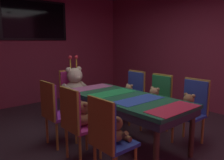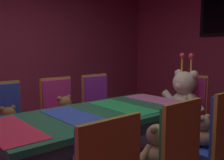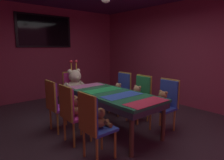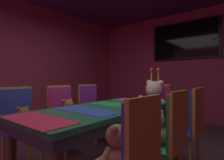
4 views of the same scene
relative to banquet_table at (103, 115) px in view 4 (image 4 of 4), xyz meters
The scene contains 17 objects.
wall_back 3.29m from the banquet_table, 90.00° to the left, with size 5.20×0.12×2.80m, color #99334C.
wall_left 2.71m from the banquet_table, behind, with size 0.12×6.40×2.80m, color #99334C.
banquet_table is the anchor object (origin of this frame).
chair_left_0 1.07m from the banquet_table, 144.77° to the right, with size 0.42×0.41×0.98m.
teddy_left_0 0.96m from the banquet_table, 139.76° to the right, with size 0.24×0.31×0.30m.
chair_left_1 0.86m from the banquet_table, behind, with size 0.42×0.41×0.98m.
teddy_left_1 0.71m from the banquet_table, behind, with size 0.27×0.35×0.33m.
chair_left_2 1.06m from the banquet_table, 143.97° to the left, with size 0.42×0.41×0.98m.
chair_right_0 1.06m from the banquet_table, 37.21° to the right, with size 0.42×0.41×0.98m.
teddy_right_0 0.95m from the banquet_table, 42.56° to the right, with size 0.27×0.34×0.33m.
chair_right_1 0.84m from the banquet_table, ahead, with size 0.42×0.41×0.98m.
teddy_right_1 0.70m from the banquet_table, ahead, with size 0.27×0.34×0.33m.
chair_right_2 1.06m from the banquet_table, 35.85° to the left, with size 0.42×0.41×0.98m.
teddy_right_2 0.94m from the banquet_table, 40.98° to the left, with size 0.24×0.30×0.29m.
throne_chair 1.54m from the banquet_table, 90.00° to the left, with size 0.41×0.42×0.98m.
king_teddy_bear 1.38m from the banquet_table, 90.00° to the left, with size 0.64×0.50×0.82m.
wall_tv 3.41m from the banquet_table, 90.00° to the left, with size 1.65×0.06×0.95m.
Camera 4 is at (1.47, -1.65, 1.10)m, focal length 29.18 mm.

